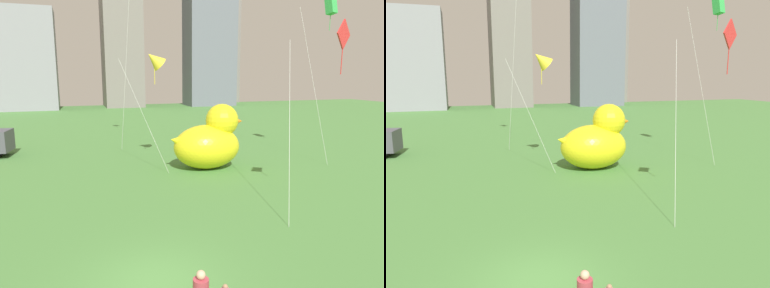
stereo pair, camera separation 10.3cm
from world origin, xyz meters
The scene contains 6 objects.
ground_plane centered at (0.00, 0.00, 0.00)m, with size 140.00×140.00×0.00m, color #4A823E.
giant_inflatable_duck centered at (6.68, 12.73, 1.89)m, with size 5.36×3.44×4.44m.
city_skyline centered at (7.44, 68.70, 16.74)m, with size 63.00×18.29×40.50m.
kite_green centered at (16.04, 12.80, 11.21)m, with size 2.36×2.93×11.89m.
kite_yellow centered at (3.38, 14.80, 7.43)m, with size 3.31×3.11×8.22m.
kite_red centered at (9.01, 3.22, 7.79)m, with size 3.39×3.65×8.74m.
Camera 1 is at (-2.13, -10.07, 6.36)m, focal length 33.68 mm.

